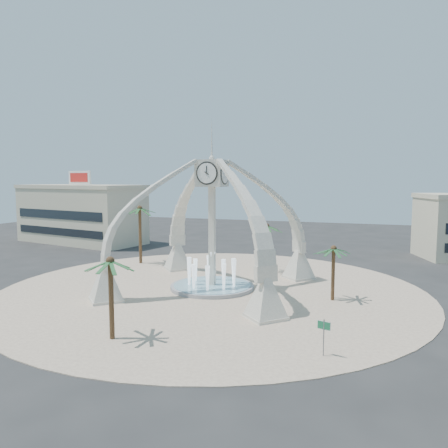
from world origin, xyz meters
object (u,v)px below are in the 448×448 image
(palm_west, at_px, (140,209))
(palm_south, at_px, (110,262))
(palm_north, at_px, (267,227))
(clock_tower, at_px, (212,222))
(street_sign, at_px, (324,330))
(fountain, at_px, (212,286))
(palm_east, at_px, (334,249))

(palm_west, distance_m, palm_south, 26.30)
(palm_west, relative_size, palm_north, 1.30)
(clock_tower, distance_m, street_sign, 18.24)
(clock_tower, height_order, palm_north, clock_tower)
(clock_tower, xyz_separation_m, palm_south, (-1.39, -14.59, -1.32))
(clock_tower, height_order, palm_west, clock_tower)
(clock_tower, relative_size, palm_south, 3.04)
(clock_tower, xyz_separation_m, palm_north, (3.09, 9.02, -1.27))
(clock_tower, relative_size, palm_west, 2.33)
(fountain, distance_m, palm_west, 17.11)
(palm_west, bearing_deg, street_sign, -40.88)
(palm_west, height_order, street_sign, palm_west)
(fountain, relative_size, palm_south, 1.35)
(clock_tower, distance_m, palm_west, 15.82)
(fountain, xyz_separation_m, palm_east, (11.30, -0.26, 4.24))
(fountain, height_order, palm_east, palm_east)
(clock_tower, relative_size, palm_north, 3.02)
(clock_tower, xyz_separation_m, palm_east, (11.30, -0.26, -1.96))
(clock_tower, xyz_separation_m, fountain, (0.00, 0.00, -6.20))
(palm_east, distance_m, palm_north, 12.41)
(palm_east, distance_m, palm_west, 26.13)
(fountain, height_order, palm_west, palm_west)
(clock_tower, relative_size, palm_east, 3.45)
(clock_tower, relative_size, fountain, 2.24)
(palm_west, distance_m, palm_north, 16.23)
(clock_tower, bearing_deg, street_sign, -46.79)
(palm_west, xyz_separation_m, palm_north, (16.15, 0.11, -1.60))
(palm_east, xyz_separation_m, palm_south, (-12.69, -14.34, 0.64))
(palm_west, bearing_deg, fountain, -34.30)
(palm_east, height_order, palm_south, palm_south)
(street_sign, bearing_deg, fountain, 149.71)
(palm_east, height_order, street_sign, palm_east)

